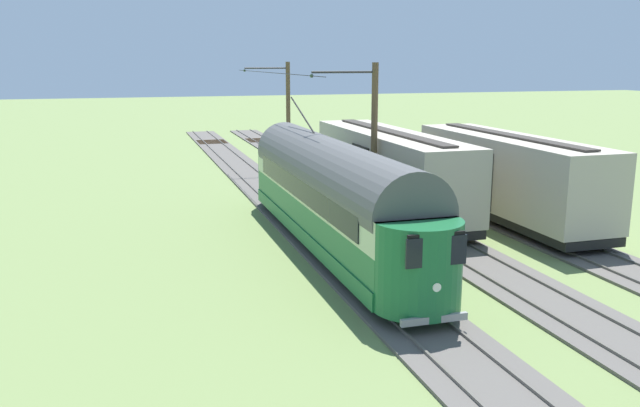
{
  "coord_description": "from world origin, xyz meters",
  "views": [
    {
      "loc": [
        12.17,
        28.6,
        7.27
      ],
      "look_at": [
        5.43,
        6.16,
        2.17
      ],
      "focal_mm": 36.89,
      "sensor_mm": 36.0,
      "label": 1
    }
  ],
  "objects": [
    {
      "name": "catenary_pole_foreground",
      "position": [
        1.79,
        -13.47,
        3.77
      ],
      "size": [
        3.05,
        0.28,
        7.2
      ],
      "color": "brown",
      "rests_on": "ground"
    },
    {
      "name": "track_adjacent_siding",
      "position": [
        0.0,
        -0.31,
        0.05
      ],
      "size": [
        2.8,
        80.0,
        0.18
      ],
      "color": "#56514C",
      "rests_on": "ground"
    },
    {
      "name": "boxcar_far_siding",
      "position": [
        -4.52,
        2.8,
        2.16
      ],
      "size": [
        2.96,
        12.28,
        3.85
      ],
      "color": "#B2A893",
      "rests_on": "ground"
    },
    {
      "name": "track_streetcar_siding",
      "position": [
        -4.53,
        -0.31,
        0.05
      ],
      "size": [
        2.8,
        80.0,
        0.18
      ],
      "color": "#56514C",
      "rests_on": "ground"
    },
    {
      "name": "overhead_wire_run",
      "position": [
        4.41,
        -6.41,
        6.66
      ],
      "size": [
        2.84,
        19.43,
        0.18
      ],
      "color": "black",
      "rests_on": "ground"
    },
    {
      "name": "boxcar_adjacent",
      "position": [
        0.0,
        -0.35,
        2.16
      ],
      "size": [
        2.96,
        13.66,
        3.85
      ],
      "color": "#B2A893",
      "rests_on": "ground"
    },
    {
      "name": "catenary_pole_mid_near",
      "position": [
        1.79,
        1.96,
        3.77
      ],
      "size": [
        3.05,
        0.28,
        7.2
      ],
      "color": "brown",
      "rests_on": "ground"
    },
    {
      "name": "ground_plane",
      "position": [
        0.0,
        0.0,
        0.0
      ],
      "size": [
        220.0,
        220.0,
        0.0
      ],
      "primitive_type": "plane",
      "color": "olive"
    },
    {
      "name": "track_third_siding",
      "position": [
        4.53,
        -0.31,
        0.05
      ],
      "size": [
        2.8,
        80.0,
        0.18
      ],
      "color": "#56514C",
      "rests_on": "ground"
    },
    {
      "name": "vintage_streetcar",
      "position": [
        4.53,
        4.71,
        2.27
      ],
      "size": [
        2.65,
        18.26,
        5.45
      ],
      "color": "#196033",
      "rests_on": "ground"
    }
  ]
}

